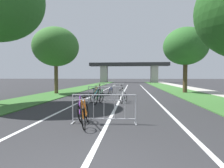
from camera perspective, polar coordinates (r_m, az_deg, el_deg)
grass_verge_left at (r=29.45m, az=-8.25°, el=-1.05°), size 3.39×62.93×0.05m
grass_verge_right at (r=29.08m, az=16.75°, el=-1.16°), size 3.39×62.93×0.05m
sidewalk_path_right at (r=29.74m, az=22.09°, el=-1.12°), size 2.25×62.93×0.08m
lane_stripe_center at (r=21.05m, az=3.54°, el=-2.37°), size 0.14×36.41×0.01m
lane_stripe_right_lane at (r=21.10m, az=10.49°, el=-2.39°), size 0.14×36.41×0.01m
lane_stripe_left_lane at (r=21.31m, az=-3.33°, el=-2.31°), size 0.14×36.41×0.01m
overpass_bridge at (r=54.83m, az=5.01°, el=4.64°), size 22.30×3.13×5.63m
tree_left_pine_near at (r=19.70m, az=-16.30°, el=10.49°), size 4.43×4.43×6.45m
tree_right_cypress_far at (r=21.39m, az=20.95°, el=10.35°), size 4.49×4.49×6.69m
crowd_barrier_nearest at (r=6.88m, az=-2.39°, el=-7.45°), size 2.32×0.55×1.05m
crowd_barrier_second at (r=12.18m, az=-1.78°, el=-3.25°), size 2.32×0.56×1.05m
crowd_barrier_third at (r=17.45m, az=-0.26°, el=-1.60°), size 2.30×0.44×1.05m
bicycle_orange_0 at (r=6.67m, az=-7.96°, el=-8.90°), size 0.49×1.74×0.99m
bicycle_white_1 at (r=12.56m, az=3.30°, el=-3.85°), size 0.55×1.67×0.87m
bicycle_yellow_2 at (r=17.21m, az=-4.80°, el=-2.23°), size 0.50×1.60×0.90m
bicycle_green_3 at (r=11.76m, az=-3.92°, el=-4.19°), size 0.69×1.66×0.93m
bicycle_black_4 at (r=17.81m, az=3.21°, el=-1.97°), size 0.47×1.67×0.98m
bicycle_blue_5 at (r=17.94m, az=-0.36°, el=-2.06°), size 0.44×1.57×0.87m
bicycle_teal_6 at (r=12.74m, az=-4.83°, el=-3.71°), size 0.53×1.70×0.94m
bicycle_red_7 at (r=18.18m, az=-3.49°, el=-1.86°), size 0.63×1.72×1.02m
bicycle_purple_8 at (r=7.63m, az=-9.08°, el=-7.77°), size 0.64×1.69×0.95m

